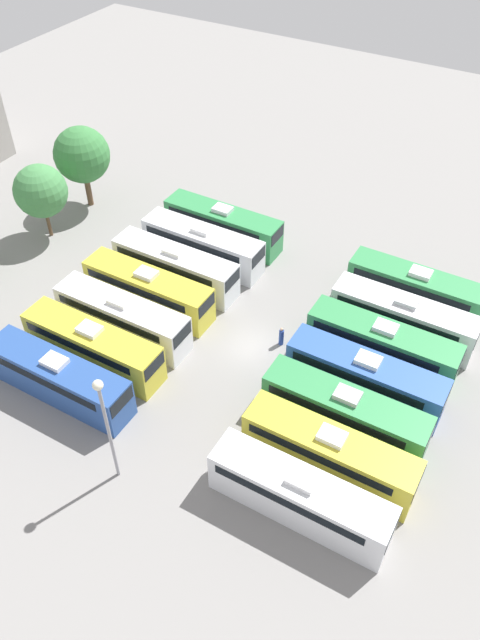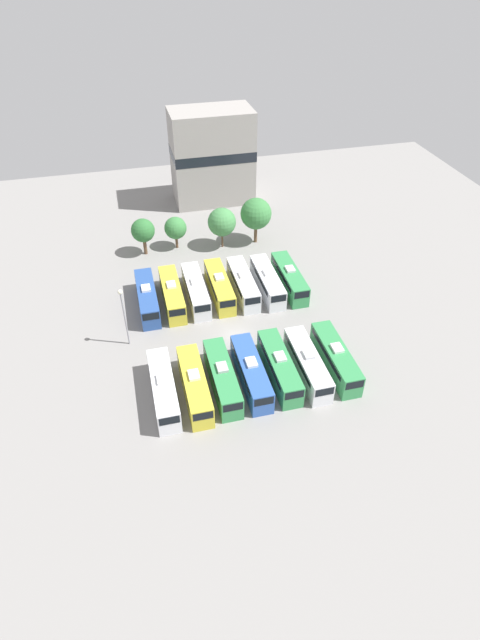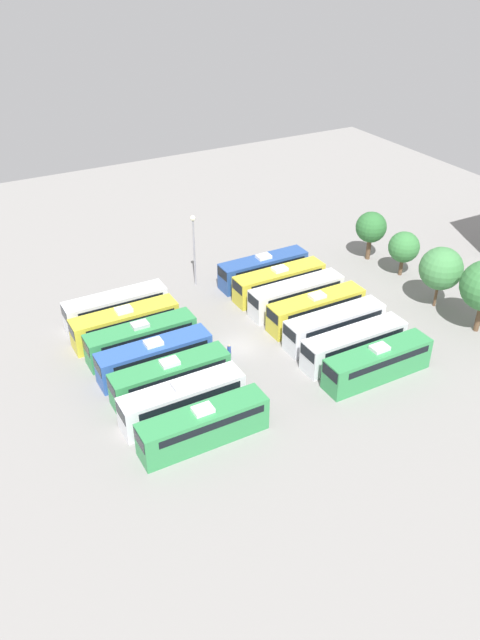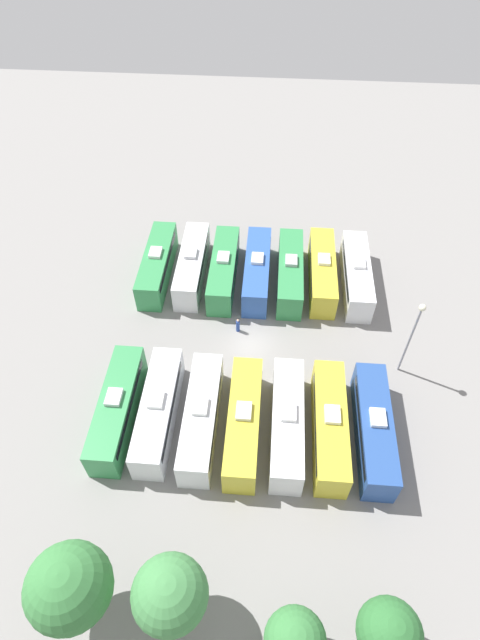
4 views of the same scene
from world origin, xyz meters
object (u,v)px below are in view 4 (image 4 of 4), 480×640
at_px(bus_10, 244,422).
at_px(tree_2, 170,594).
at_px(tree_1, 295,640).
at_px(bus_11, 201,417).
at_px(bus_3, 257,270).
at_px(bus_9, 287,423).
at_px(bus_1, 322,271).
at_px(bus_4, 224,269).
at_px(bus_5, 192,265).
at_px(bus_8, 330,425).
at_px(tree_0, 389,632).
at_px(bus_7, 374,428).
at_px(light_pole, 414,328).
at_px(tree_3, 69,587).
at_px(bus_2, 290,272).
at_px(bus_13, 117,408).
at_px(bus_12, 158,410).
at_px(bus_6, 157,264).
at_px(bus_0, 357,274).
at_px(worker_person, 238,326).

distance_m(bus_10, tree_2, 14.11).
bearing_deg(tree_1, bus_11, -63.74).
xyz_separation_m(bus_3, bus_9, (-3.39, 17.72, 0.00)).
distance_m(bus_1, bus_4, 10.27).
distance_m(bus_9, bus_11, 6.94).
xyz_separation_m(bus_5, bus_8, (-13.65, 17.97, 0.00)).
height_order(bus_11, tree_0, tree_0).
height_order(bus_7, light_pole, light_pole).
height_order(light_pole, tree_3, light_pole).
bearing_deg(bus_2, bus_13, 51.24).
relative_size(bus_3, bus_12, 1.00).
bearing_deg(bus_4, tree_0, 111.54).
height_order(bus_6, tree_3, tree_3).
bearing_deg(bus_11, tree_1, 116.26).
distance_m(bus_5, bus_7, 24.85).
relative_size(bus_0, bus_11, 1.00).
height_order(bus_3, bus_5, same).
bearing_deg(bus_8, tree_2, 53.00).
xyz_separation_m(tree_0, tree_1, (5.25, 0.69, -0.61)).
xyz_separation_m(bus_5, bus_7, (-17.15, 17.98, 0.00)).
bearing_deg(bus_5, bus_13, 78.31).
bearing_deg(bus_4, bus_3, -178.59).
distance_m(bus_0, light_pole, 11.76).
relative_size(bus_7, bus_9, 1.00).
distance_m(bus_5, tree_0, 36.31).
xyz_separation_m(worker_person, light_pole, (-14.93, 3.49, 4.98)).
bearing_deg(bus_7, bus_10, 1.16).
bearing_deg(bus_12, bus_13, 0.80).
distance_m(bus_4, bus_8, 20.37).
bearing_deg(bus_13, worker_person, -130.94).
bearing_deg(bus_4, bus_10, 100.78).
bearing_deg(worker_person, bus_1, -138.22).
bearing_deg(bus_0, bus_1, -4.17).
bearing_deg(bus_13, tree_3, 95.16).
bearing_deg(bus_8, bus_13, -0.84).
distance_m(bus_9, tree_0, 15.78).
xyz_separation_m(bus_12, tree_3, (2.12, 14.14, 3.52)).
xyz_separation_m(bus_9, bus_11, (6.94, -0.00, 0.00)).
distance_m(bus_9, tree_1, 15.29).
bearing_deg(tree_1, bus_7, -112.71).
xyz_separation_m(bus_4, tree_2, (-0.02, 31.21, 2.87)).
relative_size(bus_5, bus_8, 1.00).
height_order(bus_1, bus_9, same).
bearing_deg(bus_5, tree_1, 108.02).
height_order(bus_0, tree_0, tree_0).
distance_m(bus_0, tree_0, 32.43).
height_order(bus_5, light_pole, light_pole).
xyz_separation_m(bus_12, tree_1, (-11.06, 15.50, 1.92)).
height_order(bus_6, bus_10, same).
height_order(worker_person, tree_3, tree_3).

